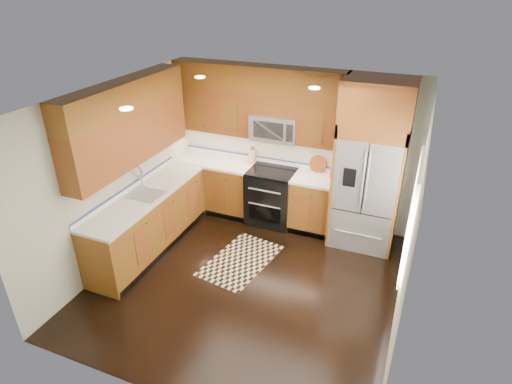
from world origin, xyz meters
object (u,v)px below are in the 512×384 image
at_px(rug, 241,260).
at_px(refrigerator, 370,167).
at_px(knife_block, 253,156).
at_px(utensil_crock, 334,171).
at_px(range, 271,197).

bearing_deg(rug, refrigerator, 47.64).
distance_m(knife_block, utensil_crock, 1.44).
height_order(rug, knife_block, knife_block).
relative_size(refrigerator, utensil_crock, 7.31).
relative_size(range, knife_block, 3.29).
bearing_deg(refrigerator, range, 178.60).
distance_m(rug, utensil_crock, 2.03).
bearing_deg(knife_block, utensil_crock, -3.93).
bearing_deg(refrigerator, utensil_crock, 162.40).
bearing_deg(rug, range, 98.74).
height_order(range, utensil_crock, utensil_crock).
distance_m(refrigerator, utensil_crock, 0.63).
distance_m(range, rug, 1.35).
xyz_separation_m(refrigerator, knife_block, (-1.99, 0.27, -0.25)).
relative_size(refrigerator, rug, 2.00).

